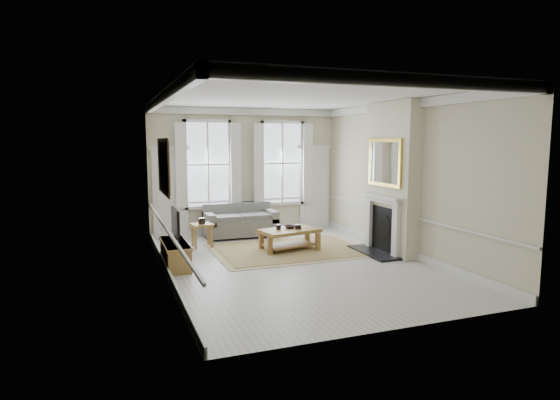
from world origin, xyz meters
name	(u,v)px	position (x,y,z in m)	size (l,w,h in m)	color
floor	(295,264)	(0.00, 0.00, 0.00)	(7.20, 7.20, 0.00)	#B7B5AD
ceiling	(295,97)	(0.00, 0.00, 3.40)	(7.20, 7.20, 0.00)	white
back_wall	(246,171)	(0.00, 3.60, 1.70)	(5.20, 5.20, 0.00)	beige
left_wall	(164,187)	(-2.60, 0.00, 1.70)	(7.20, 7.20, 0.00)	beige
right_wall	(404,178)	(2.60, 0.00, 1.70)	(7.20, 7.20, 0.00)	beige
window_left	(208,165)	(-1.05, 3.55, 1.90)	(1.26, 0.20, 2.20)	#B2BCC6
window_right	(282,163)	(1.05, 3.55, 1.90)	(1.26, 0.20, 2.20)	#B2BCC6
door_left	(170,194)	(-2.05, 3.56, 1.15)	(0.90, 0.08, 2.30)	silver
door_right	(314,189)	(2.05, 3.56, 1.15)	(0.90, 0.08, 2.30)	silver
painting	(163,167)	(-2.56, 0.30, 2.05)	(0.05, 1.66, 1.06)	#AA601D
chimney_breast	(392,178)	(2.43, 0.20, 1.70)	(0.35, 1.70, 3.38)	beige
hearth	(374,253)	(2.00, 0.20, 0.03)	(0.55, 1.50, 0.05)	black
fireplace	(382,221)	(2.20, 0.20, 0.73)	(0.21, 1.45, 1.33)	silver
mirror	(384,163)	(2.21, 0.20, 2.05)	(0.06, 1.26, 1.06)	gold
sofa	(240,223)	(-0.31, 3.11, 0.36)	(1.87, 0.91, 0.86)	slate
side_table	(202,228)	(-1.50, 2.20, 0.46)	(0.55, 0.55, 0.57)	brown
rug	(289,250)	(0.34, 1.17, 0.01)	(3.50, 2.60, 0.02)	#A18653
coffee_table	(289,233)	(0.34, 1.17, 0.42)	(1.46, 1.03, 0.50)	brown
ceramic_pot_a	(279,227)	(0.09, 1.22, 0.56)	(0.11, 0.11, 0.11)	black
ceramic_pot_b	(298,227)	(0.54, 1.12, 0.55)	(0.14, 0.14, 0.10)	black
bowl	(290,227)	(0.39, 1.27, 0.53)	(0.26, 0.26, 0.06)	black
tv_stand	(175,254)	(-2.34, 0.68, 0.25)	(0.45, 1.40, 0.50)	brown
tv	(175,223)	(-2.32, 0.68, 0.89)	(0.08, 0.90, 0.68)	black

